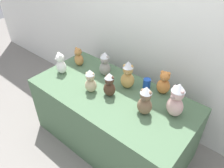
{
  "coord_description": "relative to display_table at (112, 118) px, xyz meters",
  "views": [
    {
      "loc": [
        1.13,
        -1.11,
        2.2
      ],
      "look_at": [
        0.0,
        0.25,
        0.87
      ],
      "focal_mm": 35.13,
      "sensor_mm": 36.0,
      "label": 1
    }
  ],
  "objects": [
    {
      "name": "ground_plane",
      "position": [
        0.0,
        -0.25,
        -0.37
      ],
      "size": [
        10.0,
        10.0,
        0.0
      ],
      "primitive_type": "plane",
      "color": "gray"
    },
    {
      "name": "wall_back",
      "position": [
        0.0,
        0.69,
        0.93
      ],
      "size": [
        7.0,
        0.08,
        2.6
      ],
      "primitive_type": "cube",
      "color": "white",
      "rests_on": "ground_plane"
    },
    {
      "name": "display_table",
      "position": [
        0.0,
        0.0,
        0.0
      ],
      "size": [
        1.78,
        0.87,
        0.75
      ],
      "primitive_type": "cube",
      "color": "#4C6B4C",
      "rests_on": "ground_plane"
    },
    {
      "name": "teddy_bear_ash",
      "position": [
        -0.28,
        0.21,
        0.52
      ],
      "size": [
        0.15,
        0.13,
        0.3
      ],
      "rotation": [
        0.0,
        0.0,
        0.16
      ],
      "color": "gray",
      "rests_on": "display_table"
    },
    {
      "name": "teddy_bear_caramel",
      "position": [
        -0.67,
        0.16,
        0.48
      ],
      "size": [
        0.12,
        0.11,
        0.24
      ],
      "rotation": [
        0.0,
        0.0,
        -0.01
      ],
      "color": "#B27A42",
      "rests_on": "display_table"
    },
    {
      "name": "teddy_bear_mocha",
      "position": [
        0.42,
        -0.03,
        0.52
      ],
      "size": [
        0.16,
        0.14,
        0.31
      ],
      "rotation": [
        0.0,
        0.0,
        0.18
      ],
      "color": "#7F6047",
      "rests_on": "display_table"
    },
    {
      "name": "teddy_bear_ginger",
      "position": [
        0.4,
        0.34,
        0.5
      ],
      "size": [
        0.16,
        0.15,
        0.27
      ],
      "rotation": [
        0.0,
        0.0,
        0.25
      ],
      "color": "#D17F3D",
      "rests_on": "display_table"
    },
    {
      "name": "teddy_bear_sand",
      "position": [
        -0.19,
        -0.12,
        0.51
      ],
      "size": [
        0.16,
        0.15,
        0.27
      ],
      "rotation": [
        0.0,
        0.0,
        0.5
      ],
      "color": "#CCB78E",
      "rests_on": "display_table"
    },
    {
      "name": "teddy_bear_snow",
      "position": [
        -0.7,
        -0.08,
        0.49
      ],
      "size": [
        0.16,
        0.15,
        0.26
      ],
      "rotation": [
        0.0,
        0.0,
        -0.38
      ],
      "color": "white",
      "rests_on": "display_table"
    },
    {
      "name": "teddy_bear_cocoa",
      "position": [
        0.0,
        -0.04,
        0.51
      ],
      "size": [
        0.15,
        0.14,
        0.28
      ],
      "rotation": [
        0.0,
        0.0,
        0.34
      ],
      "color": "#4C3323",
      "rests_on": "display_table"
    },
    {
      "name": "teddy_bear_honey",
      "position": [
        0.06,
        0.18,
        0.53
      ],
      "size": [
        0.19,
        0.18,
        0.32
      ],
      "rotation": [
        0.0,
        0.0,
        0.5
      ],
      "color": "tan",
      "rests_on": "display_table"
    },
    {
      "name": "teddy_bear_blush",
      "position": [
        0.63,
        0.13,
        0.55
      ],
      "size": [
        0.2,
        0.18,
        0.36
      ],
      "rotation": [
        0.0,
        0.0,
        -0.31
      ],
      "color": "beige",
      "rests_on": "display_table"
    },
    {
      "name": "party_cup_blue",
      "position": [
        0.22,
        0.31,
        0.43
      ],
      "size": [
        0.08,
        0.08,
        0.11
      ],
      "primitive_type": "cylinder",
      "color": "blue",
      "rests_on": "display_table"
    }
  ]
}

